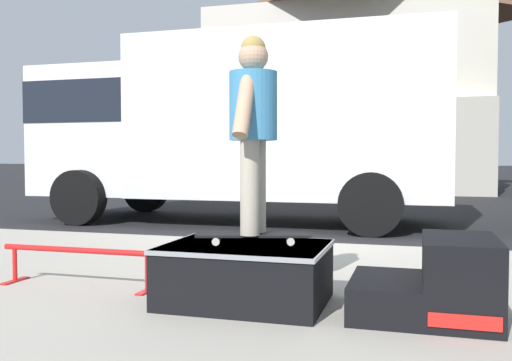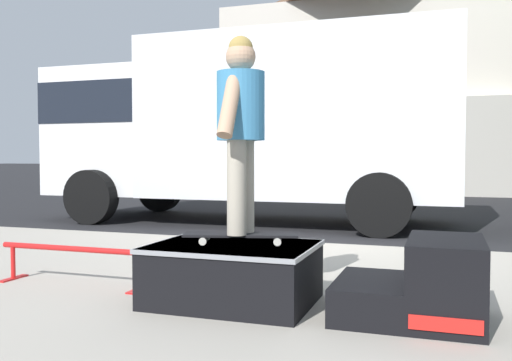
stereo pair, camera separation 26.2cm
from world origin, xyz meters
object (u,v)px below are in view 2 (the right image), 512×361
object	(u,v)px
box_truck	(247,123)
skateboard	(241,235)
skate_box	(233,272)
grind_rail	(73,256)
skater_kid	(241,118)
kicker_ramp	(422,286)

from	to	relation	value
box_truck	skateboard	bearing A→B (deg)	-70.68
skate_box	grind_rail	xyz separation A→B (m)	(-1.37, 0.11, 0.01)
skate_box	skater_kid	xyz separation A→B (m)	(0.04, 0.05, 1.04)
skate_box	kicker_ramp	bearing A→B (deg)	-0.02
skate_box	skateboard	bearing A→B (deg)	55.70
kicker_ramp	skateboard	world-z (taller)	kicker_ramp
skate_box	kicker_ramp	xyz separation A→B (m)	(1.23, -0.00, -0.01)
grind_rail	box_truck	size ratio (longest dim) A/B	0.19
skate_box	box_truck	world-z (taller)	box_truck
skater_kid	box_truck	world-z (taller)	box_truck
skateboard	skater_kid	distance (m)	0.80
skate_box	box_truck	bearing A→B (deg)	108.79
kicker_ramp	skater_kid	bearing A→B (deg)	177.36
skate_box	skateboard	distance (m)	0.25
skate_box	kicker_ramp	distance (m)	1.23
box_truck	skate_box	bearing A→B (deg)	-71.21
skateboard	skater_kid	size ratio (longest dim) A/B	0.60
grind_rail	box_truck	distance (m)	5.57
grind_rail	skateboard	size ratio (longest dim) A/B	1.64
grind_rail	skate_box	bearing A→B (deg)	-4.63
kicker_ramp	grind_rail	xyz separation A→B (m)	(-2.60, 0.11, 0.01)
skateboard	box_truck	distance (m)	5.87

